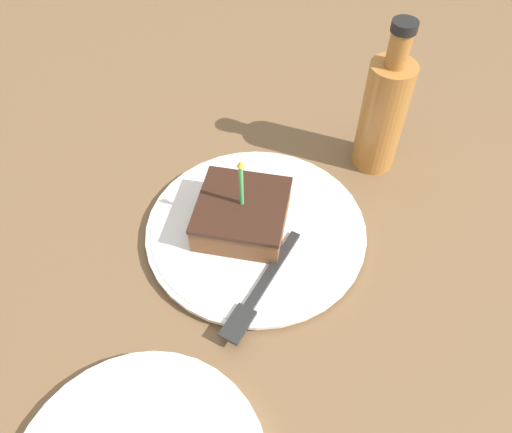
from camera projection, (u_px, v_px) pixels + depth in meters
The scene contains 5 objects.
ground_plane at pixel (276, 239), 0.67m from camera, with size 2.40×2.40×0.04m.
plate at pixel (256, 230), 0.64m from camera, with size 0.28×0.28×0.01m.
cake_slice at pixel (242, 214), 0.62m from camera, with size 0.11×0.11×0.11m.
fork at pixel (259, 291), 0.57m from camera, with size 0.16×0.07×0.00m.
bottle at pixel (383, 113), 0.67m from camera, with size 0.06×0.06×0.22m.
Camera 1 is at (0.40, 0.05, 0.52)m, focal length 35.00 mm.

